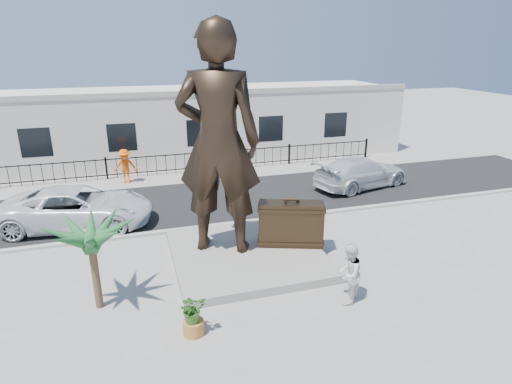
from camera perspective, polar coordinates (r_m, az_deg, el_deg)
The scene contains 16 objects.
ground at distance 14.49m, azimuth 2.36°, elevation -11.16°, with size 100.00×100.00×0.00m, color #9E9991.
street at distance 21.49m, azimuth -4.68°, elevation -0.70°, with size 40.00×7.00×0.01m, color black.
curb at distance 18.30m, azimuth -2.30°, elevation -4.14°, with size 40.00×0.25×0.12m, color #A5A399.
far_sidewalk at distance 25.22m, azimuth -6.67°, elevation 2.30°, with size 40.00×2.50×0.02m, color #9E9991.
plinth at distance 15.53m, azimuth -1.24°, elevation -8.27°, with size 5.20×5.20×0.30m, color gray.
fence at distance 25.81m, azimuth -7.05°, elevation 4.05°, with size 22.00×0.10×1.20m, color black.
building at distance 29.51m, azimuth -8.66°, elevation 9.09°, with size 28.00×7.00×4.40m, color silver.
statue at distance 14.42m, azimuth -5.07°, elevation 6.69°, with size 2.85×1.87×7.82m, color black.
suitcase at distance 15.61m, azimuth 4.68°, elevation -4.25°, with size 2.33×0.74×1.64m, color #2F2214.
tourist at distance 13.02m, azimuth 12.25°, elevation -10.64°, with size 0.91×0.71×1.88m, color silver.
car_white at distance 19.29m, azimuth -22.71°, elevation -1.91°, with size 2.80×6.06×1.68m, color silver.
car_silver at distance 23.45m, azimuth 13.85°, elevation 2.56°, with size 2.22×5.46×1.58m, color silver.
worker at distance 24.34m, azimuth -17.05°, elevation 3.28°, with size 1.22×0.70×1.89m, color #FF5E0D.
palm_tree at distance 13.81m, azimuth -20.07°, elevation -14.14°, with size 1.80×1.80×3.20m, color #1F5728, non-canonical shape.
planter at distance 12.01m, azimuth -8.33°, elevation -17.43°, with size 0.56×0.56×0.40m, color #B0712E.
shrub at distance 11.67m, azimuth -8.47°, elevation -15.12°, with size 0.70×0.60×0.77m, color #315F1F.
Camera 1 is at (-4.21, -11.75, 7.36)m, focal length 30.00 mm.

